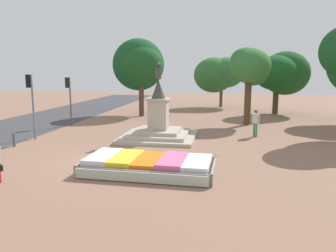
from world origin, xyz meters
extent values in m
plane|color=#8C6651|center=(0.00, 0.00, 0.00)|extent=(94.95, 94.95, 0.00)
cube|color=#38281C|center=(2.24, -1.19, 0.22)|extent=(5.50, 2.76, 0.44)
cube|color=gray|center=(2.19, -2.51, 0.24)|extent=(5.60, 0.31, 0.48)
cube|color=gray|center=(2.29, 0.14, 0.24)|extent=(5.60, 0.31, 0.48)
cube|color=gray|center=(-0.51, -1.08, 0.24)|extent=(0.21, 2.76, 0.48)
cube|color=gray|center=(4.99, -1.29, 0.24)|extent=(0.21, 2.76, 0.48)
cube|color=white|center=(0.16, -1.11, 0.57)|extent=(1.13, 2.39, 0.25)
cube|color=yellow|center=(1.20, -1.15, 0.55)|extent=(1.13, 2.39, 0.23)
cube|color=orange|center=(2.24, -1.19, 0.53)|extent=(1.13, 2.39, 0.18)
cube|color=#D86699|center=(3.28, -1.23, 0.56)|extent=(1.13, 2.39, 0.24)
cube|color=white|center=(4.32, -1.27, 0.54)|extent=(1.13, 2.39, 0.21)
cube|color=#B2BCAD|center=(2.19, -2.56, 0.24)|extent=(5.33, 0.40, 0.40)
cube|color=#B0A591|center=(1.29, 5.83, 0.10)|extent=(4.66, 4.66, 0.20)
cube|color=#B2A894|center=(1.29, 5.83, 0.30)|extent=(3.68, 3.68, 0.20)
cube|color=#B1A792|center=(1.29, 5.83, 0.50)|extent=(2.71, 2.71, 0.20)
cube|color=#B2A893|center=(1.29, 5.83, 1.52)|extent=(1.17, 1.17, 1.85)
cube|color=#B2A893|center=(1.29, 5.83, 2.51)|extent=(1.38, 1.38, 0.12)
cone|color=#384233|center=(1.29, 5.83, 3.18)|extent=(0.88, 0.88, 1.22)
cylinder|color=#384233|center=(1.29, 5.83, 4.14)|extent=(0.37, 0.37, 0.71)
sphere|color=#384233|center=(1.29, 5.83, 4.65)|extent=(0.31, 0.31, 0.31)
cylinder|color=#384233|center=(1.21, 6.05, 4.28)|extent=(0.27, 0.53, 0.56)
cylinder|color=slate|center=(-6.35, 4.23, 2.03)|extent=(0.12, 0.12, 4.06)
cube|color=black|center=(-6.55, 4.26, 3.66)|extent=(0.27, 0.31, 0.80)
cylinder|color=red|center=(-6.69, 4.27, 3.93)|extent=(0.05, 0.14, 0.14)
cylinder|color=#543E08|center=(-6.69, 4.27, 3.66)|extent=(0.05, 0.14, 0.14)
cylinder|color=#0D4211|center=(-6.69, 4.27, 3.40)|extent=(0.05, 0.14, 0.14)
cylinder|color=#4C5156|center=(-6.38, 9.40, 1.89)|extent=(0.12, 0.12, 3.77)
cube|color=black|center=(-6.58, 9.42, 3.37)|extent=(0.28, 0.31, 0.80)
cylinder|color=red|center=(-6.71, 9.44, 3.64)|extent=(0.05, 0.14, 0.14)
cylinder|color=#543E08|center=(-6.71, 9.44, 3.37)|extent=(0.05, 0.14, 0.14)
cylinder|color=#0D4211|center=(-6.71, 9.44, 3.11)|extent=(0.05, 0.14, 0.14)
cube|color=gold|center=(-6.48, 9.41, 1.05)|extent=(0.12, 0.17, 0.20)
cube|color=black|center=(-3.03, -3.57, 0.65)|extent=(0.30, 0.27, 0.22)
cylinder|color=#338C4C|center=(7.52, 7.30, 0.45)|extent=(0.13, 0.13, 0.89)
cylinder|color=#338C4C|center=(7.38, 7.42, 0.45)|extent=(0.13, 0.13, 0.89)
cube|color=beige|center=(7.45, 7.36, 1.21)|extent=(0.43, 0.42, 0.63)
cylinder|color=beige|center=(7.63, 7.20, 1.18)|extent=(0.09, 0.09, 0.60)
cylinder|color=beige|center=(7.27, 7.51, 1.18)|extent=(0.09, 0.09, 0.60)
sphere|color=brown|center=(7.45, 7.36, 1.67)|extent=(0.23, 0.23, 0.23)
cylinder|color=#4C5156|center=(-6.42, 2.19, 0.34)|extent=(0.15, 0.15, 0.67)
sphere|color=#4C5156|center=(-6.42, 2.19, 0.72)|extent=(0.17, 0.17, 0.17)
cylinder|color=brown|center=(5.10, 25.03, 1.14)|extent=(0.36, 0.36, 2.29)
ellipsoid|color=#316E36|center=(5.72, 24.85, 4.08)|extent=(4.00, 4.19, 3.53)
ellipsoid|color=#306A32|center=(4.21, 24.70, 3.76)|extent=(4.69, 4.25, 4.09)
ellipsoid|color=#2A6930|center=(5.23, 25.06, 4.03)|extent=(3.85, 3.61, 3.24)
cylinder|color=#4C3823|center=(-2.31, 15.77, 1.42)|extent=(0.48, 0.48, 2.83)
ellipsoid|color=#1B4E21|center=(-2.46, 16.07, 4.86)|extent=(4.27, 3.75, 3.67)
ellipsoid|color=#164C25|center=(-2.81, 16.74, 4.85)|extent=(4.97, 4.55, 4.95)
cylinder|color=#4C3823|center=(7.25, 12.21, 1.73)|extent=(0.53, 0.53, 3.46)
ellipsoid|color=#2F6E35|center=(7.01, 12.37, 5.01)|extent=(2.48, 2.63, 2.16)
ellipsoid|color=#316734|center=(7.64, 12.65, 4.29)|extent=(2.48, 2.22, 2.37)
ellipsoid|color=#316E30|center=(7.35, 12.29, 4.66)|extent=(3.17, 3.48, 2.73)
cylinder|color=#4C3823|center=(10.51, 19.54, 1.20)|extent=(0.55, 0.55, 2.40)
ellipsoid|color=#1C4E22|center=(11.30, 19.46, 4.03)|extent=(4.64, 4.14, 4.25)
ellipsoid|color=#184D21|center=(11.42, 20.49, 3.70)|extent=(3.75, 3.54, 3.25)
ellipsoid|color=#174F20|center=(10.24, 18.63, 4.07)|extent=(4.22, 4.37, 3.33)
camera|label=1|loc=(5.26, -14.39, 4.32)|focal=35.00mm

